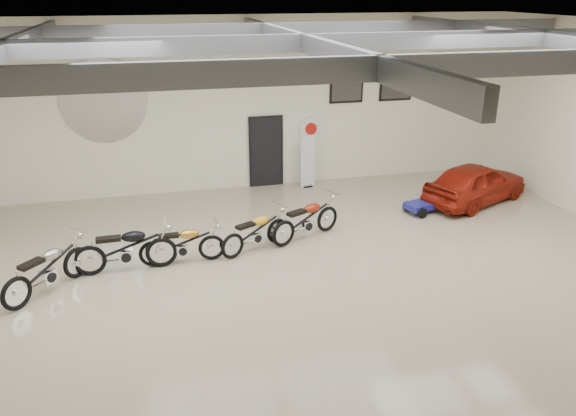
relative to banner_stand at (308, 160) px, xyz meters
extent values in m
cube|color=tan|center=(-1.69, -5.50, -0.84)|extent=(16.00, 12.00, 0.01)
cube|color=slate|center=(-1.69, -5.50, 4.16)|extent=(16.00, 12.00, 0.01)
cube|color=white|center=(-1.69, 0.50, 1.66)|extent=(16.00, 0.02, 5.00)
cube|color=black|center=(-1.19, 0.45, 0.21)|extent=(0.92, 0.08, 2.10)
imported|color=#9B1D0E|center=(4.21, -2.42, -0.26)|extent=(2.63, 3.67, 1.16)
camera|label=1|loc=(-4.51, -15.58, 4.83)|focal=35.00mm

